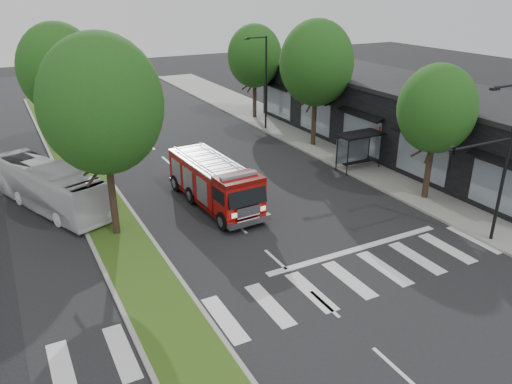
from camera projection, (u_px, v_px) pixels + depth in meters
ground at (275, 260)px, 23.49m from camera, size 140.00×140.00×0.00m
sidewalk_right at (354, 157)px, 37.00m from camera, size 5.00×80.00×0.15m
median at (77, 165)px, 35.55m from camera, size 3.00×50.00×0.15m
storefront_row at (404, 118)px, 38.00m from camera, size 8.00×30.00×5.00m
bus_shelter at (358, 141)px, 34.17m from camera, size 3.20×1.60×2.61m
tree_right_near at (437, 109)px, 27.95m from camera, size 4.40×4.40×8.05m
tree_right_mid at (317, 63)px, 37.35m from camera, size 5.60×5.60×9.72m
tree_right_far at (255, 56)px, 45.75m from camera, size 5.00×5.00×8.73m
tree_median_near at (101, 105)px, 23.16m from camera, size 5.80×5.80×10.16m
tree_median_far at (59, 69)px, 34.70m from camera, size 5.60×5.60×9.72m
streetlight_right_near at (495, 156)px, 22.98m from camera, size 4.08×0.22×8.00m
streetlight_right_far at (264, 79)px, 42.52m from camera, size 2.11×0.20×8.00m
fire_engine at (214, 183)px, 28.80m from camera, size 2.94×8.37×2.86m
city_bus at (49, 187)px, 28.37m from camera, size 5.57×9.74×2.67m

